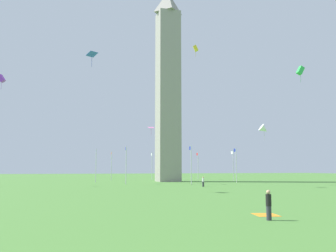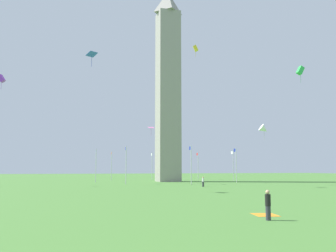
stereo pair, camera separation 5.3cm
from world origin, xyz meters
TOP-DOWN VIEW (x-y plane):
  - ground_plane at (0.00, 0.00)m, footprint 260.00×260.00m
  - obelisk_monument at (0.00, 0.00)m, footprint 4.90×4.90m
  - flagpole_n at (16.02, 0.00)m, footprint 1.12×0.14m
  - flagpole_ne at (11.35, 11.28)m, footprint 1.12×0.14m
  - flagpole_e at (0.07, 15.95)m, footprint 1.12×0.14m
  - flagpole_se at (-11.21, 11.28)m, footprint 1.12×0.14m
  - flagpole_s at (-15.89, 0.00)m, footprint 1.12×0.14m
  - flagpole_sw at (-11.21, -11.28)m, footprint 1.12×0.14m
  - flagpole_w at (0.07, -15.95)m, footprint 1.12×0.14m
  - flagpole_nw at (11.35, -11.28)m, footprint 1.12×0.14m
  - person_black_shirt at (-61.43, 11.09)m, footprint 0.32×0.32m
  - person_white_shirt at (-24.14, 0.83)m, footprint 0.32×0.32m
  - kite_yellow_box at (-16.65, -0.80)m, footprint 0.93×1.15m
  - kite_blue_diamond at (-32.44, 19.33)m, footprint 1.60×1.62m
  - kite_pink_diamond at (-6.59, 5.43)m, footprint 1.24×1.28m
  - kite_purple_box at (-12.06, 33.38)m, footprint 1.06×1.43m
  - kite_white_delta at (-28.09, -8.10)m, footprint 1.64×1.96m
  - kite_green_box at (-27.28, -15.81)m, footprint 0.76×1.34m
  - picnic_blanket_near_first_person at (-59.17, 9.99)m, footprint 2.03×1.71m

SIDE VIEW (x-z plane):
  - ground_plane at x=0.00m, z-range 0.00..0.00m
  - picnic_blanket_near_first_person at x=-59.17m, z-range 0.00..0.01m
  - person_white_shirt at x=-24.14m, z-range -0.01..1.60m
  - person_black_shirt at x=-61.43m, z-range -0.01..1.69m
  - flagpole_n at x=16.02m, z-range 0.38..7.48m
  - flagpole_ne at x=11.35m, z-range 0.38..7.48m
  - flagpole_e at x=0.07m, z-range 0.38..7.48m
  - flagpole_se at x=-11.21m, z-range 0.38..7.48m
  - flagpole_s at x=-15.89m, z-range 0.38..7.48m
  - flagpole_sw at x=-11.21m, z-range 0.38..7.48m
  - flagpole_w at x=0.07m, z-range 0.38..7.48m
  - flagpole_nw at x=11.35m, z-range 0.38..7.48m
  - kite_white_delta at x=-28.09m, z-range 7.75..10.45m
  - kite_pink_diamond at x=-6.59m, z-range 10.29..12.16m
  - kite_blue_diamond at x=-32.44m, z-range 16.79..18.69m
  - kite_purple_box at x=-12.06m, z-range 17.11..19.79m
  - kite_green_box at x=-27.28m, z-range 18.01..20.91m
  - obelisk_monument at x=0.00m, z-range 0.00..44.52m
  - kite_yellow_box at x=-16.65m, z-range 24.25..26.57m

